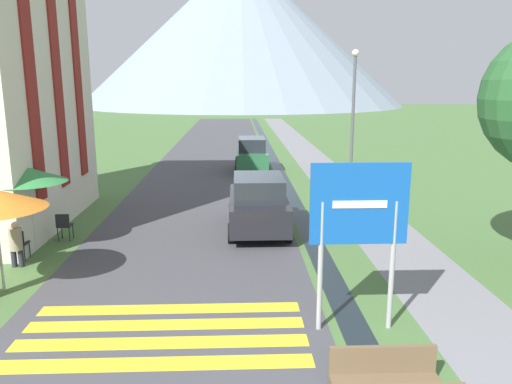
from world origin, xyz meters
name	(u,v)px	position (x,y,z in m)	size (l,w,h in m)	color
ground_plane	(258,177)	(0.00, 20.00, 0.00)	(160.00, 160.00, 0.00)	#476B38
road	(216,150)	(-2.50, 30.00, 0.00)	(6.40, 60.00, 0.01)	#424247
footpath	(303,150)	(3.60, 30.00, 0.00)	(2.20, 60.00, 0.01)	slate
drainage_channel	(269,150)	(1.20, 30.00, 0.00)	(0.60, 60.00, 0.00)	black
crosswalk_marking	(163,333)	(-2.50, 4.24, 0.01)	(5.44, 2.54, 0.01)	yellow
mountain_distant	(241,30)	(0.06, 98.38, 14.48)	(63.34, 63.34, 28.96)	gray
road_sign	(359,221)	(1.18, 4.31, 2.18)	(1.84, 0.11, 3.27)	#9E9EA3
parked_car_near	(258,204)	(-0.40, 10.83, 0.91)	(1.90, 3.87, 1.82)	black
parked_car_far	(252,155)	(-0.28, 21.68, 0.91)	(1.71, 3.93, 1.82)	#28663D
cafe_chair_middle	(18,242)	(-6.92, 8.41, 0.51)	(0.40, 0.40, 0.85)	#232328
cafe_chair_far_right	(64,224)	(-6.28, 10.09, 0.51)	(0.40, 0.40, 0.85)	#232328
cafe_umbrella_middle_green	(28,175)	(-6.82, 9.17, 2.20)	(2.09, 2.09, 2.41)	#B7B2A8
person_seated_far	(16,241)	(-6.77, 7.94, 0.69)	(0.32, 0.32, 1.25)	#282833
streetlamp	(353,113)	(3.56, 15.32, 3.46)	(0.28, 0.28, 5.92)	#515156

